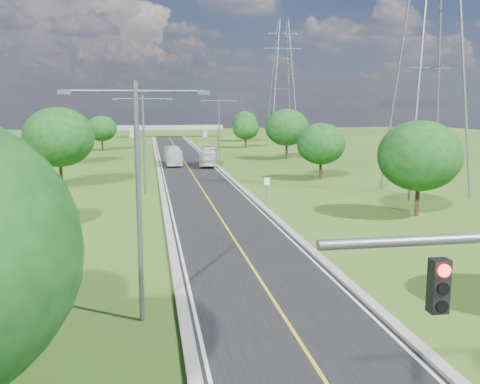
{
  "coord_description": "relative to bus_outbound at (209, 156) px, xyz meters",
  "views": [
    {
      "loc": [
        -5.54,
        -9.9,
        9.1
      ],
      "look_at": [
        0.69,
        26.45,
        3.0
      ],
      "focal_mm": 40.0,
      "sensor_mm": 36.0,
      "label": 1
    }
  ],
  "objects": [
    {
      "name": "tree_rd",
      "position": [
        13.8,
        7.31,
        3.85
      ],
      "size": [
        7.14,
        7.14,
        8.3
      ],
      "color": "black",
      "rests_on": "ground"
    },
    {
      "name": "tree_rf",
      "position": [
        14.8,
        51.31,
        3.22
      ],
      "size": [
        6.3,
        6.3,
        7.33
      ],
      "color": "black",
      "rests_on": "ground"
    },
    {
      "name": "tree_lc",
      "position": [
        -18.2,
        -18.69,
        4.16
      ],
      "size": [
        7.56,
        7.56,
        8.79
      ],
      "color": "black",
      "rests_on": "ground"
    },
    {
      "name": "bus_inbound",
      "position": [
        -5.17,
        1.85,
        -0.05
      ],
      "size": [
        2.29,
        9.43,
        2.62
      ],
      "primitive_type": "imported",
      "rotation": [
        0.0,
        0.0,
        0.01
      ],
      "color": "silver",
      "rests_on": "road"
    },
    {
      "name": "tree_le",
      "position": [
        -17.7,
        29.31,
        2.91
      ],
      "size": [
        5.88,
        5.88,
        6.84
      ],
      "color": "black",
      "rests_on": "ground"
    },
    {
      "name": "tree_re",
      "position": [
        11.3,
        31.31,
        2.6
      ],
      "size": [
        5.46,
        5.46,
        6.35
      ],
      "color": "black",
      "rests_on": "ground"
    },
    {
      "name": "tree_rc",
      "position": [
        11.8,
        -16.69,
        2.91
      ],
      "size": [
        5.88,
        5.88,
        6.84
      ],
      "color": "black",
      "rests_on": "ground"
    },
    {
      "name": "ground",
      "position": [
        -3.2,
        -8.69,
        -1.42
      ],
      "size": [
        260.0,
        260.0,
        0.0
      ],
      "primitive_type": "plane",
      "color": "#284B15",
      "rests_on": "ground"
    },
    {
      "name": "overpass",
      "position": [
        -3.2,
        71.31,
        0.99
      ],
      "size": [
        30.0,
        3.0,
        3.2
      ],
      "color": "gray",
      "rests_on": "ground"
    },
    {
      "name": "curb_left",
      "position": [
        -7.45,
        -2.69,
        -1.31
      ],
      "size": [
        0.5,
        150.0,
        0.22
      ],
      "primitive_type": "cube",
      "color": "gray",
      "rests_on": "ground"
    },
    {
      "name": "bus_outbound",
      "position": [
        0.0,
        0.0,
        0.0
      ],
      "size": [
        3.65,
        9.99,
        2.72
      ],
      "primitive_type": "imported",
      "rotation": [
        0.0,
        0.0,
        3.0
      ],
      "color": "beige",
      "rests_on": "road"
    },
    {
      "name": "streetlight_mid_left",
      "position": [
        -9.2,
        -23.69,
        4.52
      ],
      "size": [
        5.9,
        0.25,
        10.0
      ],
      "color": "slate",
      "rests_on": "ground"
    },
    {
      "name": "road",
      "position": [
        -3.2,
        -2.69,
        -1.39
      ],
      "size": [
        8.0,
        150.0,
        0.06
      ],
      "primitive_type": "cube",
      "color": "black",
      "rests_on": "ground"
    },
    {
      "name": "power_tower_near",
      "position": [
        18.8,
        -28.69,
        12.59
      ],
      "size": [
        9.0,
        6.4,
        28.0
      ],
      "color": "slate",
      "rests_on": "ground"
    },
    {
      "name": "streetlight_near_left",
      "position": [
        -9.2,
        -56.69,
        4.52
      ],
      "size": [
        5.9,
        0.25,
        10.0
      ],
      "color": "slate",
      "rests_on": "ground"
    },
    {
      "name": "curb_right",
      "position": [
        1.05,
        -2.69,
        -1.31
      ],
      "size": [
        0.5,
        150.0,
        0.22
      ],
      "primitive_type": "cube",
      "color": "gray",
      "rests_on": "ground"
    },
    {
      "name": "streetlight_far_right",
      "position": [
        2.8,
        9.31,
        4.52
      ],
      "size": [
        5.9,
        0.25,
        10.0
      ],
      "color": "slate",
      "rests_on": "ground"
    },
    {
      "name": "tree_rb",
      "position": [
        12.8,
        -38.69,
        3.54
      ],
      "size": [
        6.72,
        6.72,
        7.82
      ],
      "color": "black",
      "rests_on": "ground"
    },
    {
      "name": "power_tower_far",
      "position": [
        22.8,
        46.31,
        12.59
      ],
      "size": [
        9.0,
        6.4,
        28.0
      ],
      "color": "slate",
      "rests_on": "ground"
    },
    {
      "name": "speed_limit_sign",
      "position": [
        2.0,
        -30.71,
        0.18
      ],
      "size": [
        0.55,
        0.09,
        2.4
      ],
      "color": "slate",
      "rests_on": "ground"
    },
    {
      "name": "tree_ld",
      "position": [
        -20.2,
        5.31,
        3.54
      ],
      "size": [
        6.72,
        6.72,
        7.82
      ],
      "color": "black",
      "rests_on": "ground"
    }
  ]
}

